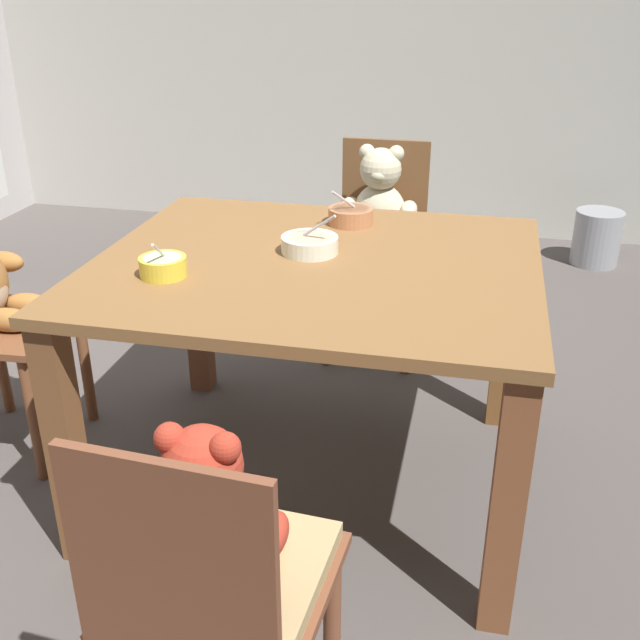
# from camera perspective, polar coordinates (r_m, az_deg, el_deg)

# --- Properties ---
(ground_plane) EXTENTS (5.20, 5.20, 0.04)m
(ground_plane) POSITION_cam_1_polar(r_m,az_deg,el_deg) (2.39, -0.27, -12.22)
(ground_plane) COLOR #504946
(dining_table) EXTENTS (1.19, 1.02, 0.72)m
(dining_table) POSITION_cam_1_polar(r_m,az_deg,el_deg) (2.07, -0.30, 1.46)
(dining_table) COLOR brown
(dining_table) RESTS_ON ground_plane
(teddy_chair_far_center) EXTENTS (0.38, 0.41, 0.83)m
(teddy_chair_far_center) POSITION_cam_1_polar(r_m,az_deg,el_deg) (2.97, 4.46, 7.76)
(teddy_chair_far_center) COLOR brown
(teddy_chair_far_center) RESTS_ON ground_plane
(teddy_chair_near_front) EXTENTS (0.39, 0.40, 0.82)m
(teddy_chair_near_front) POSITION_cam_1_polar(r_m,az_deg,el_deg) (1.34, -8.04, -17.82)
(teddy_chair_near_front) COLOR brown
(teddy_chair_near_front) RESTS_ON ground_plane
(porridge_bowl_yellow_near_left) EXTENTS (0.12, 0.13, 0.11)m
(porridge_bowl_yellow_near_left) POSITION_cam_1_polar(r_m,az_deg,el_deg) (1.96, -11.80, 4.02)
(porridge_bowl_yellow_near_left) COLOR yellow
(porridge_bowl_yellow_near_left) RESTS_ON dining_table
(porridge_bowl_terracotta_far_center) EXTENTS (0.14, 0.14, 0.12)m
(porridge_bowl_terracotta_far_center) POSITION_cam_1_polar(r_m,az_deg,el_deg) (2.33, 2.33, 7.90)
(porridge_bowl_terracotta_far_center) COLOR #BB764C
(porridge_bowl_terracotta_far_center) RESTS_ON dining_table
(porridge_bowl_white_center) EXTENTS (0.16, 0.16, 0.12)m
(porridge_bowl_white_center) POSITION_cam_1_polar(r_m,az_deg,el_deg) (2.08, -0.78, 5.75)
(porridge_bowl_white_center) COLOR silver
(porridge_bowl_white_center) RESTS_ON dining_table
(metal_pail) EXTENTS (0.25, 0.25, 0.29)m
(metal_pail) POSITION_cam_1_polar(r_m,az_deg,el_deg) (4.25, 20.21, 5.87)
(metal_pail) COLOR #93969B
(metal_pail) RESTS_ON ground_plane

